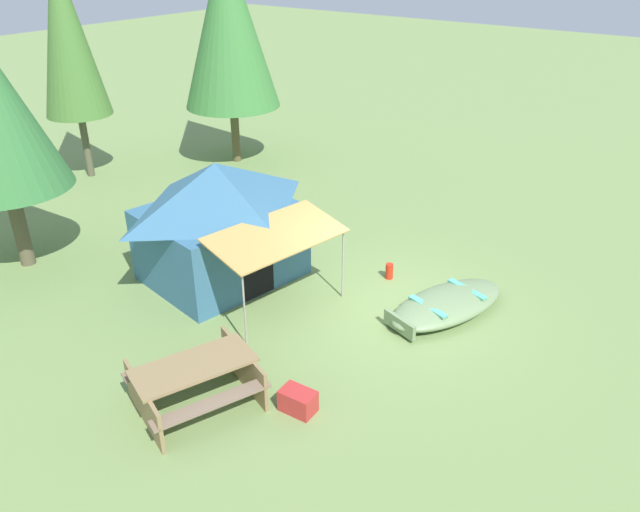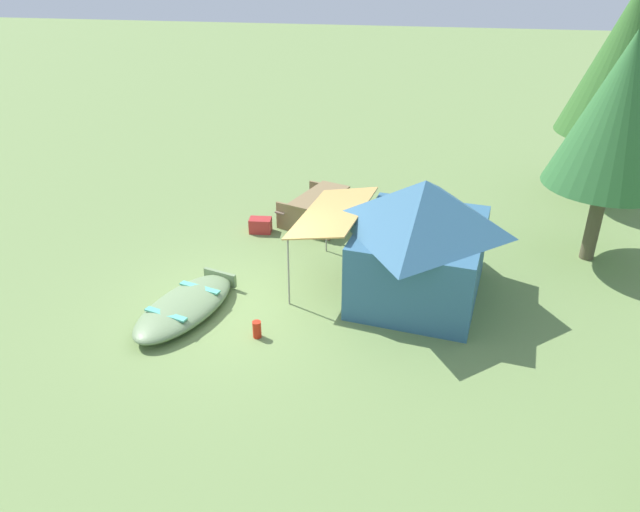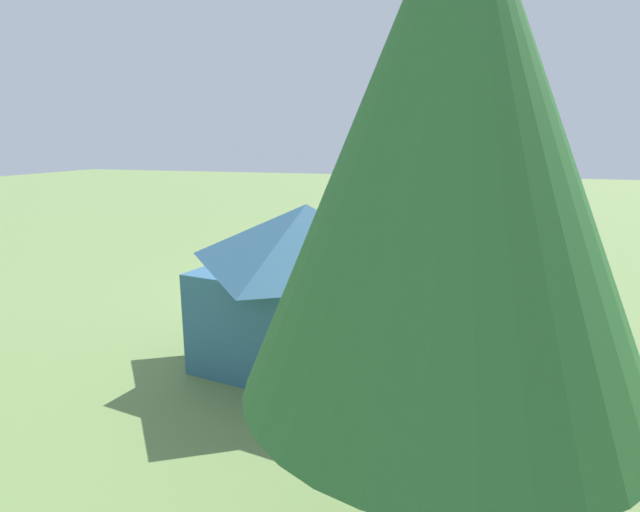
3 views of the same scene
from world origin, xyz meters
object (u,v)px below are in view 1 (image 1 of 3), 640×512
(beached_rowboat, at_px, (447,304))
(cooler_box, at_px, (298,401))
(picnic_table, at_px, (195,379))
(fuel_can, at_px, (389,271))
(pine_tree_back_left, at_px, (66,33))
(canvas_cabin_tent, at_px, (220,220))
(pine_tree_far_center, at_px, (228,24))

(beached_rowboat, height_order, cooler_box, beached_rowboat)
(beached_rowboat, bearing_deg, picnic_table, 157.31)
(fuel_can, height_order, pine_tree_back_left, pine_tree_back_left)
(beached_rowboat, xyz_separation_m, canvas_cabin_tent, (-1.50, 4.50, 1.11))
(pine_tree_back_left, relative_size, pine_tree_far_center, 0.97)
(beached_rowboat, height_order, picnic_table, picnic_table)
(pine_tree_back_left, bearing_deg, pine_tree_far_center, -35.62)
(fuel_can, bearing_deg, pine_tree_back_left, 89.82)
(cooler_box, relative_size, fuel_can, 1.60)
(beached_rowboat, bearing_deg, canvas_cabin_tent, 108.42)
(pine_tree_far_center, bearing_deg, pine_tree_back_left, 144.38)
(beached_rowboat, distance_m, cooler_box, 3.92)
(fuel_can, height_order, pine_tree_far_center, pine_tree_far_center)
(picnic_table, bearing_deg, pine_tree_back_left, 62.59)
(cooler_box, bearing_deg, fuel_can, 12.76)
(pine_tree_far_center, bearing_deg, picnic_table, -139.78)
(picnic_table, bearing_deg, beached_rowboat, -22.69)
(canvas_cabin_tent, relative_size, pine_tree_far_center, 0.64)
(cooler_box, height_order, pine_tree_far_center, pine_tree_far_center)
(canvas_cabin_tent, relative_size, fuel_can, 12.48)
(picnic_table, distance_m, pine_tree_back_left, 11.92)
(canvas_cabin_tent, bearing_deg, fuel_can, -55.44)
(picnic_table, xyz_separation_m, pine_tree_back_left, (5.23, 10.09, 3.61))
(beached_rowboat, height_order, pine_tree_back_left, pine_tree_back_left)
(pine_tree_far_center, bearing_deg, cooler_box, -132.25)
(picnic_table, distance_m, cooler_box, 1.62)
(picnic_table, bearing_deg, cooler_box, -59.35)
(pine_tree_back_left, bearing_deg, beached_rowboat, -92.58)
(fuel_can, bearing_deg, beached_rowboat, -107.79)
(fuel_can, xyz_separation_m, pine_tree_back_left, (0.03, 10.46, 3.93))
(fuel_can, relative_size, pine_tree_far_center, 0.05)
(picnic_table, relative_size, fuel_can, 6.72)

